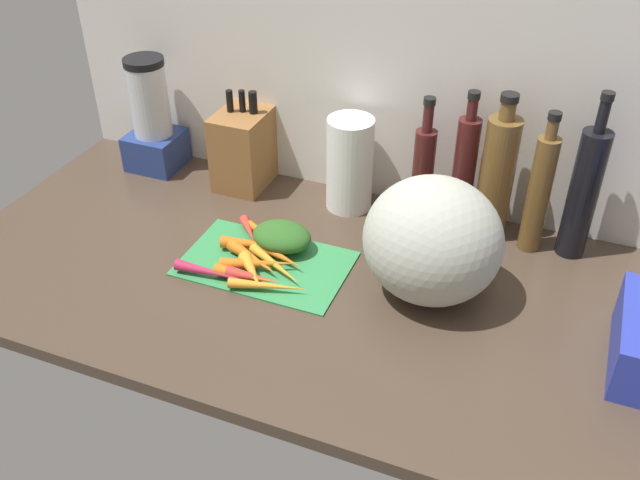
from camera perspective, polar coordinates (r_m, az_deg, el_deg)
ground_plane at (r=150.95cm, az=0.89°, el=-3.75°), size 170.00×80.00×3.00cm
wall_back at (r=166.47cm, az=5.89°, el=12.66°), size 170.00×3.00×60.00cm
cutting_board at (r=154.92cm, az=-4.40°, el=-1.80°), size 36.27×23.03×0.80cm
carrot_0 at (r=151.34cm, az=-3.63°, el=-2.03°), size 15.48×9.89×2.38cm
carrot_1 at (r=162.28cm, az=-5.74°, el=0.74°), size 8.53×9.49×2.38cm
carrot_2 at (r=150.87cm, az=-9.00°, el=-2.56°), size 15.52×3.14×2.53cm
carrot_3 at (r=149.28cm, az=-5.51°, el=-2.56°), size 9.95×10.35×3.12cm
carrot_4 at (r=160.89cm, az=-4.37°, el=0.41°), size 12.09×6.83×2.06cm
carrot_5 at (r=157.21cm, az=-5.07°, el=-0.38°), size 16.86×6.70×2.88cm
carrot_6 at (r=148.04cm, az=-5.41°, el=-3.01°), size 11.90×3.46×2.78cm
carrot_7 at (r=153.79cm, az=-3.33°, el=-1.27°), size 13.33×6.83×2.63cm
carrot_8 at (r=145.91cm, az=-4.26°, el=-3.73°), size 16.58×6.31×2.29cm
carrot_9 at (r=151.54cm, az=-4.92°, el=-1.92°), size 16.70×9.16×2.88cm
carrot_10 at (r=148.46cm, az=-5.99°, el=-2.91°), size 14.22×3.61×2.87cm
carrot_11 at (r=153.04cm, az=-5.42°, el=-1.53°), size 14.84×8.59×2.89cm
carrot_greens_pile at (r=156.96cm, az=-3.11°, el=0.29°), size 13.56×10.43×5.74cm
winter_squash at (r=140.61cm, az=9.09°, el=-0.07°), size 27.91×25.67×26.43cm
knife_block at (r=180.16cm, az=-6.16°, el=7.45°), size 12.04×16.31×25.17cm
blender_appliance at (r=190.84cm, az=-13.43°, el=9.34°), size 13.31×13.31×30.05cm
paper_towel_roll at (r=168.55cm, az=2.42°, el=6.16°), size 11.14×11.14×23.20cm
bottle_0 at (r=165.14cm, az=8.34°, el=5.53°), size 5.01×5.01×30.86cm
bottle_1 at (r=163.86cm, az=11.58°, el=5.57°), size 5.22×5.22×33.29cm
bottle_2 at (r=160.61cm, az=14.12°, el=4.98°), size 7.49×7.49×34.87cm
bottle_3 at (r=159.00cm, az=17.31°, el=3.73°), size 5.00×5.00×33.16cm
bottle_4 at (r=159.82cm, az=20.57°, el=3.65°), size 6.32×6.32×38.25cm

